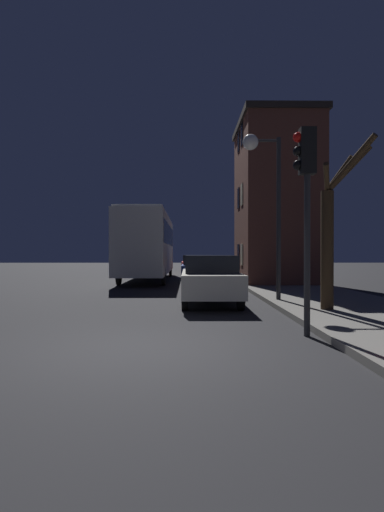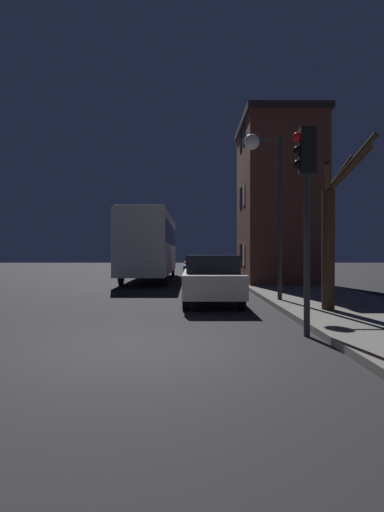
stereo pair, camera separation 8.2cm
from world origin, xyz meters
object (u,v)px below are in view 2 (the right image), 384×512
Objects in this scene: bus at (149,242)px; car_near_lane at (209,278)px; car_mid_lane at (198,268)px; streetlamp at (262,175)px; traffic_light at (303,186)px; car_far_lane at (194,264)px; bare_tree at (330,230)px.

car_near_lane is (3.06, -11.10, -1.47)m from bus.
car_near_lane is 1.22× the size of car_mid_lane.
car_mid_lane is (-1.83, 9.98, -3.32)m from streetlamp.
traffic_light is at bearing -83.35° from car_mid_lane.
car_far_lane is (-0.31, 19.58, -0.07)m from car_near_lane.
streetlamp is 1.10× the size of car_near_lane.
car_far_lane is (2.75, 8.48, -1.54)m from bus.
car_near_lane is (-3.03, 2.44, -1.40)m from bare_tree.
streetlamp is 1.18× the size of car_far_lane.
car_far_lane is at bearing 94.41° from traffic_light.
streetlamp reaches higher than car_far_lane.
streetlamp is at bearing 120.22° from bare_tree.
bus is 11.61m from car_near_lane.
car_far_lane is (-1.90, 24.64, -2.17)m from traffic_light.
car_near_lane is at bearing 107.44° from traffic_light.
car_near_lane is at bearing 141.13° from bare_tree.
traffic_light is at bearing -91.10° from streetlamp.
car_far_lane is at bearing 90.91° from car_near_lane.
car_near_lane is 19.59m from car_far_lane.
bare_tree reaches higher than car_far_lane.
car_far_lane is at bearing 95.78° from streetlamp.
car_near_lane is (-1.68, 0.12, -3.28)m from streetlamp.
bare_tree is 1.10× the size of car_mid_lane.
bare_tree reaches higher than car_mid_lane.
car_mid_lane is 9.73m from car_far_lane.
bare_tree reaches higher than traffic_light.
car_near_lane reaches higher than car_far_lane.
streetlamp is at bearing -67.08° from bus.
streetlamp is 1.30× the size of traffic_light.
car_mid_lane is (-3.18, 12.30, -1.44)m from bare_tree.
traffic_light is at bearing -119.01° from bare_tree.
car_mid_lane is at bearing 100.41° from streetlamp.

